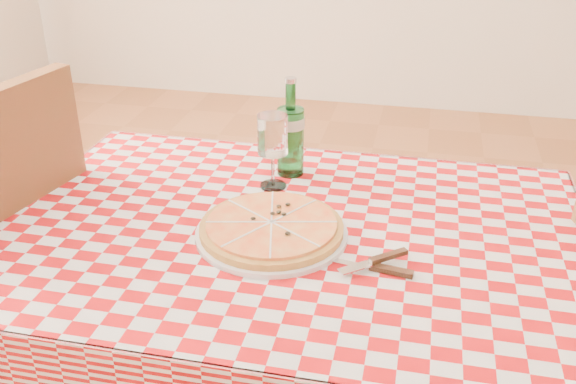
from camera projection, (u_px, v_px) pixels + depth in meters
name	position (u px, v px, depth m)	size (l,w,h in m)	color
dining_table	(291.00, 266.00, 1.47)	(1.20, 0.80, 0.75)	brown
tablecloth	(291.00, 231.00, 1.42)	(1.30, 0.90, 0.01)	#9B090C
pizza_plate	(272.00, 227.00, 1.39)	(0.33, 0.33, 0.04)	#C58D41
water_bottle	(291.00, 127.00, 1.62)	(0.07, 0.07, 0.26)	#1A6828
wine_glass	(273.00, 152.00, 1.57)	(0.07, 0.07, 0.19)	white
cutlery	(370.00, 264.00, 1.28)	(0.22, 0.18, 0.02)	silver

